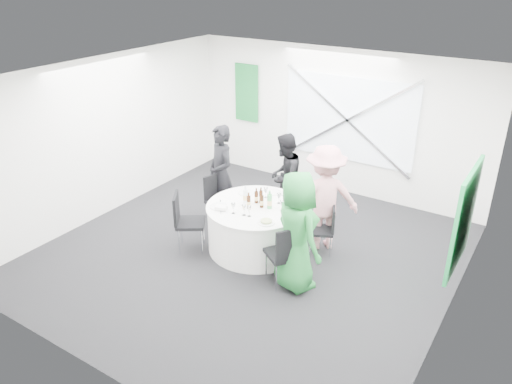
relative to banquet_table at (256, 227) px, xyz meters
The scene contains 45 objects.
floor 0.43m from the banquet_table, 90.00° to the right, with size 6.00×6.00×0.00m, color black.
ceiling 2.43m from the banquet_table, 90.00° to the right, with size 6.00×6.00×0.00m, color white.
wall_back 2.98m from the banquet_table, 90.00° to the left, with size 6.00×6.00×0.00m, color white.
wall_front 3.36m from the banquet_table, 90.00° to the right, with size 6.00×6.00×0.00m, color white.
wall_left 3.17m from the banquet_table, behind, with size 6.00×6.00×0.00m, color white.
wall_right 3.17m from the banquet_table, ahead, with size 6.00×6.00×0.00m, color white.
window_panel 2.99m from the banquet_table, 83.80° to the left, with size 2.60×0.03×1.60m, color white.
window_brace_a 2.96m from the banquet_table, 83.71° to the left, with size 0.05×0.05×3.16m, color silver.
window_brace_b 2.96m from the banquet_table, 83.71° to the left, with size 0.05×0.05×3.16m, color silver.
green_banner 3.65m from the banquet_table, 126.03° to the left, with size 0.55×0.04×1.20m, color #156C2E.
green_sign 3.08m from the banquet_table, ahead, with size 0.05×1.20×1.40m, color #18843E.
banquet_table is the anchor object (origin of this frame).
chair_back 1.03m from the banquet_table, 90.94° to the left, with size 0.41×0.41×0.88m.
chair_back_left 1.09m from the banquet_table, 161.24° to the left, with size 0.52×0.51×0.89m.
chair_back_right 1.10m from the banquet_table, 25.62° to the left, with size 0.50×0.49×0.82m.
chair_front_right 1.12m from the banquet_table, 35.16° to the right, with size 0.62×0.62×0.97m.
chair_front_left 1.14m from the banquet_table, 146.05° to the right, with size 0.61×0.61×0.97m.
person_man_back_left 1.31m from the banquet_table, 152.60° to the left, with size 0.63×0.41×1.72m, color black.
person_man_back 1.29m from the banquet_table, 98.55° to the left, with size 0.75×0.41×1.55m, color black.
person_woman_pink 1.18m from the banquet_table, 37.74° to the left, with size 1.11×0.52×1.72m, color pink.
person_woman_green 1.24m from the banquet_table, 28.26° to the right, with size 0.85×0.55×1.74m, color #207833.
plate_back 0.69m from the banquet_table, 90.37° to the left, with size 0.24×0.24×0.01m.
plate_back_left 0.63m from the banquet_table, 141.92° to the left, with size 0.26×0.26×0.01m.
plate_back_right 0.66m from the banquet_table, 30.58° to the left, with size 0.25×0.25×0.04m.
plate_front_right 0.69m from the banquet_table, 41.91° to the right, with size 0.26×0.26×0.04m.
plate_front_left 0.70m from the banquet_table, 144.60° to the right, with size 0.28×0.28×0.01m.
napkin 0.69m from the banquet_table, 133.16° to the right, with size 0.17×0.12×0.05m, color white.
beer_bottle_a 0.49m from the banquet_table, 120.37° to the left, with size 0.06×0.06×0.25m.
beer_bottle_b 0.50m from the banquet_table, 88.48° to the left, with size 0.06×0.06×0.26m.
beer_bottle_c 0.49m from the banquet_table, ahead, with size 0.06×0.06×0.26m.
beer_bottle_d 0.50m from the banquet_table, 111.01° to the right, with size 0.06×0.06×0.27m.
green_water_bottle 0.54m from the banquet_table, 13.15° to the left, with size 0.08×0.08×0.29m.
clear_water_bottle 0.53m from the banquet_table, behind, with size 0.08×0.08×0.29m.
wine_glass_a 0.66m from the banquet_table, 10.47° to the left, with size 0.07×0.07×0.17m.
wine_glass_b 0.62m from the banquet_table, 87.37° to the right, with size 0.07×0.07×0.17m.
wine_glass_c 0.63m from the banquet_table, 47.68° to the left, with size 0.07×0.07×0.17m.
wine_glass_d 0.66m from the banquet_table, 111.28° to the right, with size 0.07×0.07×0.17m.
wine_glass_e 0.61m from the banquet_table, 95.55° to the left, with size 0.07×0.07×0.17m.
wine_glass_f 0.62m from the banquet_table, 73.77° to the right, with size 0.07×0.07×0.17m.
fork_a 0.69m from the banquet_table, 17.60° to the left, with size 0.01×0.15×0.01m, color silver.
knife_a 0.69m from the banquet_table, 47.06° to the left, with size 0.01×0.15×0.01m, color silver.
fork_b 0.69m from the banquet_table, 71.76° to the left, with size 0.01×0.15×0.01m, color silver.
knife_b 0.69m from the banquet_table, 111.52° to the left, with size 0.01×0.15×0.01m, color silver.
fork_c 0.69m from the banquet_table, 159.91° to the right, with size 0.01×0.15×0.01m, color silver.
knife_c 0.69m from the banquet_table, 125.02° to the right, with size 0.01×0.15×0.01m, color silver.
Camera 1 is at (3.74, -5.63, 4.25)m, focal length 35.00 mm.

